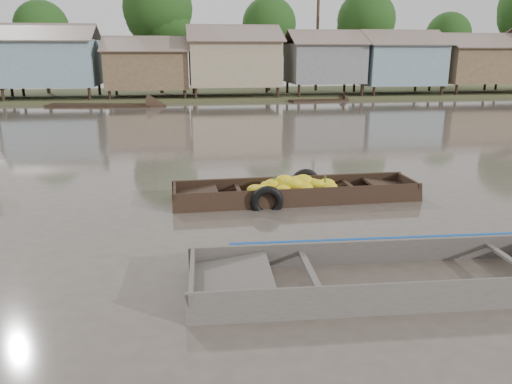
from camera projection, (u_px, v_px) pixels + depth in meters
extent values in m
plane|color=#4F463D|center=(267.00, 239.00, 9.59)|extent=(120.00, 120.00, 0.00)
cube|color=#384723|center=(199.00, 95.00, 40.99)|extent=(120.00, 12.00, 0.50)
cube|color=gray|center=(52.00, 63.00, 35.43)|extent=(6.20, 5.20, 3.20)
cube|color=brown|center=(43.00, 32.00, 33.53)|extent=(6.60, 3.02, 1.28)
cube|color=brown|center=(53.00, 33.00, 36.21)|extent=(6.60, 3.02, 1.28)
cube|color=brown|center=(148.00, 70.00, 36.52)|extent=(5.80, 4.60, 2.70)
cube|color=brown|center=(145.00, 44.00, 34.85)|extent=(6.20, 2.67, 1.14)
cube|color=brown|center=(148.00, 44.00, 37.22)|extent=(6.20, 2.67, 1.14)
cube|color=gray|center=(233.00, 63.00, 37.30)|extent=(6.50, 5.30, 3.30)
cube|color=brown|center=(235.00, 33.00, 35.37)|extent=(6.90, 3.08, 1.31)
cube|color=brown|center=(231.00, 34.00, 38.09)|extent=(6.90, 3.08, 1.31)
cube|color=slate|center=(324.00, 63.00, 38.32)|extent=(5.40, 4.70, 2.90)
cube|color=brown|center=(330.00, 37.00, 36.59)|extent=(5.80, 2.73, 1.17)
cube|color=brown|center=(320.00, 38.00, 39.01)|extent=(5.80, 2.73, 1.17)
cube|color=gray|center=(398.00, 64.00, 39.20)|extent=(6.00, 5.00, 3.10)
cube|color=brown|center=(407.00, 37.00, 37.37)|extent=(6.40, 2.90, 1.24)
cube|color=brown|center=(393.00, 38.00, 39.94)|extent=(6.40, 2.90, 1.24)
cube|color=brown|center=(474.00, 65.00, 40.15)|extent=(5.70, 4.90, 2.80)
cube|color=brown|center=(487.00, 40.00, 38.38)|extent=(6.10, 2.85, 1.21)
cube|color=brown|center=(468.00, 41.00, 40.90)|extent=(6.10, 2.85, 1.21)
cylinder|color=#473323|center=(46.00, 65.00, 39.56)|extent=(0.28, 0.28, 4.90)
sphere|color=black|center=(42.00, 28.00, 38.80)|extent=(4.20, 4.20, 4.20)
cylinder|color=#473323|center=(160.00, 56.00, 39.71)|extent=(0.28, 0.28, 6.30)
sphere|color=black|center=(158.00, 8.00, 38.73)|extent=(5.40, 5.40, 5.40)
cylinder|color=#473323|center=(269.00, 62.00, 42.09)|extent=(0.28, 0.28, 5.25)
sphere|color=black|center=(269.00, 25.00, 41.28)|extent=(4.50, 4.50, 4.50)
cylinder|color=#473323|center=(364.00, 60.00, 42.24)|extent=(0.28, 0.28, 5.60)
sphere|color=black|center=(366.00, 20.00, 41.37)|extent=(4.80, 4.80, 4.80)
cylinder|color=#473323|center=(445.00, 65.00, 44.48)|extent=(0.28, 0.28, 4.55)
sphere|color=black|center=(448.00, 35.00, 43.77)|extent=(3.90, 3.90, 3.90)
cylinder|color=#473323|center=(317.00, 45.00, 41.81)|extent=(0.24, 0.24, 8.00)
cube|color=black|center=(295.00, 202.00, 12.22)|extent=(5.83, 1.19, 0.08)
cube|color=black|center=(290.00, 186.00, 12.76)|extent=(5.95, 0.23, 0.55)
cube|color=black|center=(302.00, 200.00, 11.56)|extent=(5.95, 0.23, 0.55)
cube|color=black|center=(408.00, 188.00, 12.61)|extent=(0.08, 1.29, 0.52)
cube|color=black|center=(389.00, 186.00, 12.52)|extent=(1.02, 1.13, 0.20)
cube|color=black|center=(175.00, 198.00, 11.71)|extent=(0.08, 1.29, 0.52)
cube|color=black|center=(197.00, 195.00, 11.77)|extent=(1.02, 1.13, 0.20)
cube|color=black|center=(239.00, 191.00, 11.92)|extent=(0.12, 1.24, 0.05)
cube|color=black|center=(350.00, 186.00, 12.35)|extent=(0.12, 1.24, 0.05)
ellipsoid|color=yellow|center=(312.00, 184.00, 12.10)|extent=(0.44, 0.31, 0.27)
ellipsoid|color=yellow|center=(284.00, 180.00, 12.08)|extent=(0.45, 0.32, 0.28)
ellipsoid|color=yellow|center=(287.00, 184.00, 12.28)|extent=(0.43, 0.30, 0.26)
ellipsoid|color=yellow|center=(260.00, 191.00, 11.96)|extent=(0.48, 0.34, 0.29)
ellipsoid|color=yellow|center=(266.00, 193.00, 11.82)|extent=(0.48, 0.34, 0.29)
ellipsoid|color=yellow|center=(273.00, 185.00, 12.08)|extent=(0.48, 0.34, 0.29)
ellipsoid|color=yellow|center=(255.00, 190.00, 12.12)|extent=(0.44, 0.31, 0.27)
ellipsoid|color=yellow|center=(326.00, 184.00, 12.47)|extent=(0.47, 0.33, 0.29)
ellipsoid|color=yellow|center=(317.00, 184.00, 12.01)|extent=(0.38, 0.26, 0.23)
ellipsoid|color=yellow|center=(329.00, 187.00, 12.10)|extent=(0.44, 0.31, 0.27)
ellipsoid|color=yellow|center=(319.00, 186.00, 12.52)|extent=(0.42, 0.29, 0.25)
ellipsoid|color=yellow|center=(270.00, 192.00, 11.82)|extent=(0.43, 0.30, 0.26)
ellipsoid|color=yellow|center=(304.00, 185.00, 12.56)|extent=(0.40, 0.28, 0.24)
ellipsoid|color=yellow|center=(285.00, 184.00, 12.20)|extent=(0.42, 0.30, 0.26)
ellipsoid|color=yellow|center=(281.00, 183.00, 12.36)|extent=(0.38, 0.27, 0.23)
ellipsoid|color=yellow|center=(303.00, 181.00, 12.07)|extent=(0.49, 0.34, 0.30)
ellipsoid|color=yellow|center=(270.00, 196.00, 11.75)|extent=(0.47, 0.33, 0.28)
ellipsoid|color=yellow|center=(261.00, 199.00, 11.69)|extent=(0.38, 0.27, 0.23)
ellipsoid|color=yellow|center=(296.00, 180.00, 12.18)|extent=(0.37, 0.26, 0.22)
ellipsoid|color=yellow|center=(293.00, 184.00, 11.92)|extent=(0.46, 0.32, 0.28)
ellipsoid|color=yellow|center=(283.00, 190.00, 11.79)|extent=(0.37, 0.26, 0.23)
ellipsoid|color=yellow|center=(287.00, 185.00, 12.35)|extent=(0.39, 0.27, 0.24)
ellipsoid|color=yellow|center=(303.00, 184.00, 12.52)|extent=(0.41, 0.29, 0.25)
ellipsoid|color=yellow|center=(268.00, 195.00, 11.74)|extent=(0.47, 0.33, 0.29)
ellipsoid|color=yellow|center=(292.00, 183.00, 12.22)|extent=(0.46, 0.32, 0.28)
ellipsoid|color=yellow|center=(287.00, 185.00, 11.99)|extent=(0.45, 0.31, 0.27)
ellipsoid|color=yellow|center=(340.00, 194.00, 11.96)|extent=(0.40, 0.28, 0.24)
ellipsoid|color=yellow|center=(305.00, 188.00, 11.96)|extent=(0.42, 0.29, 0.25)
ellipsoid|color=yellow|center=(268.00, 186.00, 12.07)|extent=(0.41, 0.29, 0.25)
ellipsoid|color=yellow|center=(257.00, 195.00, 11.96)|extent=(0.37, 0.26, 0.23)
ellipsoid|color=yellow|center=(300.00, 185.00, 12.01)|extent=(0.43, 0.30, 0.26)
ellipsoid|color=yellow|center=(303.00, 194.00, 11.83)|extent=(0.39, 0.27, 0.24)
cylinder|color=#3F6626|center=(275.00, 182.00, 12.00)|extent=(0.04, 0.04, 0.19)
cylinder|color=#3F6626|center=(304.00, 180.00, 12.11)|extent=(0.04, 0.04, 0.19)
cylinder|color=#3F6626|center=(325.00, 179.00, 12.19)|extent=(0.04, 0.04, 0.19)
torus|color=black|center=(305.00, 184.00, 12.90)|extent=(0.80, 0.20, 0.80)
torus|color=black|center=(267.00, 202.00, 11.34)|extent=(0.77, 0.20, 0.77)
cube|color=#48423C|center=(413.00, 289.00, 7.76)|extent=(6.89, 1.79, 0.08)
cube|color=#48423C|center=(395.00, 254.00, 8.50)|extent=(6.98, 0.48, 0.56)
cube|color=#48423C|center=(439.00, 300.00, 6.90)|extent=(6.98, 0.48, 0.56)
cube|color=#48423C|center=(192.00, 285.00, 7.36)|extent=(0.14, 1.70, 0.53)
cube|color=#48423C|center=(232.00, 279.00, 7.40)|extent=(1.25, 1.52, 0.22)
cube|color=#48423C|center=(311.00, 273.00, 7.51)|extent=(0.18, 1.64, 0.05)
cube|color=#665E54|center=(414.00, 286.00, 7.75)|extent=(5.25, 1.58, 0.02)
cube|color=#0E4292|center=(395.00, 241.00, 8.49)|extent=(5.64, 0.35, 0.14)
torus|color=olive|center=(511.00, 289.00, 7.62)|extent=(0.39, 0.39, 0.06)
torus|color=olive|center=(511.00, 287.00, 7.61)|extent=(0.32, 0.32, 0.06)
cube|color=black|center=(318.00, 102.00, 36.23)|extent=(4.36, 1.68, 0.35)
cube|color=black|center=(101.00, 107.00, 32.82)|extent=(7.04, 2.66, 0.35)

